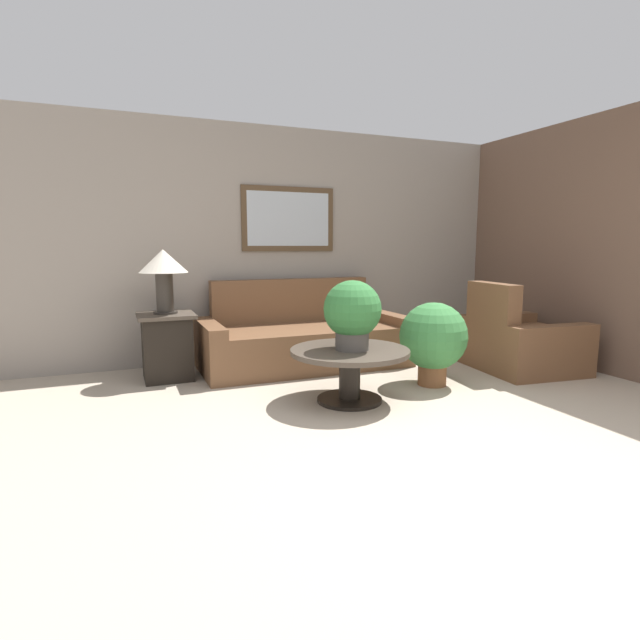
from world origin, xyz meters
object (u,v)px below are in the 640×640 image
at_px(potted_plant_on_table, 352,312).
at_px(potted_plant_floor, 433,338).
at_px(coffee_table, 350,363).
at_px(table_lamp, 164,267).
at_px(couch_main, 302,340).
at_px(armchair, 519,343).
at_px(side_table, 167,346).

distance_m(potted_plant_on_table, potted_plant_floor, 1.00).
distance_m(coffee_table, table_lamp, 2.02).
height_order(couch_main, armchair, same).
height_order(armchair, potted_plant_on_table, potted_plant_on_table).
bearing_deg(couch_main, potted_plant_on_table, -93.18).
bearing_deg(potted_plant_on_table, side_table, 134.65).
bearing_deg(potted_plant_floor, side_table, 152.91).
bearing_deg(potted_plant_on_table, potted_plant_floor, 11.72).
bearing_deg(armchair, couch_main, 68.94).
xyz_separation_m(couch_main, side_table, (-1.41, -0.03, 0.05)).
bearing_deg(armchair, side_table, 79.60).
xyz_separation_m(couch_main, potted_plant_on_table, (-0.08, -1.38, 0.47)).
relative_size(armchair, potted_plant_floor, 1.47).
bearing_deg(potted_plant_floor, armchair, 7.37).
xyz_separation_m(coffee_table, table_lamp, (-1.33, 1.32, 0.76)).
relative_size(couch_main, potted_plant_on_table, 3.83).
height_order(coffee_table, side_table, side_table).
distance_m(side_table, potted_plant_floor, 2.54).
bearing_deg(table_lamp, potted_plant_on_table, -45.35).
bearing_deg(potted_plant_floor, couch_main, 125.69).
distance_m(armchair, table_lamp, 3.67).
bearing_deg(armchair, potted_plant_floor, 103.22).
height_order(couch_main, coffee_table, couch_main).
xyz_separation_m(coffee_table, potted_plant_floor, (0.93, 0.16, 0.12)).
bearing_deg(potted_plant_on_table, coffee_table, 96.95).
distance_m(couch_main, potted_plant_floor, 1.47).
xyz_separation_m(table_lamp, potted_plant_floor, (2.26, -1.16, -0.64)).
height_order(side_table, potted_plant_floor, potted_plant_floor).
height_order(coffee_table, table_lamp, table_lamp).
bearing_deg(couch_main, side_table, -178.81).
relative_size(couch_main, side_table, 3.39).
xyz_separation_m(side_table, potted_plant_on_table, (1.33, -1.35, 0.43)).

